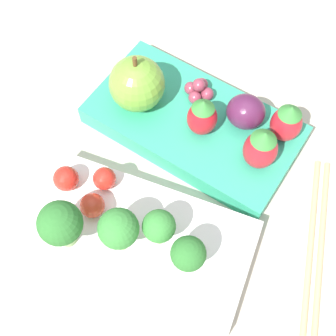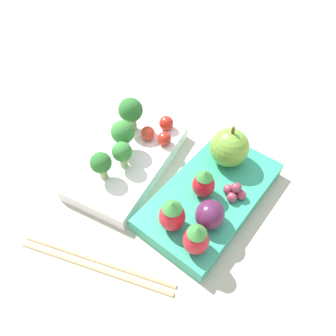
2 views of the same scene
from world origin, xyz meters
The scene contains 17 objects.
ground_plane centered at (0.00, 0.00, 0.00)m, with size 4.00×4.00×0.00m, color #BCB29E.
bento_box_savoury centered at (-0.01, 0.07, 0.01)m, with size 0.22×0.12×0.02m.
bento_box_fruit centered at (-0.01, -0.07, 0.01)m, with size 0.24×0.15×0.02m.
broccoli_floret_0 centered at (-0.06, 0.08, 0.05)m, with size 0.03×0.03×0.05m.
broccoli_floret_1 centered at (0.00, 0.08, 0.06)m, with size 0.04×0.04×0.06m.
broccoli_floret_2 centered at (0.05, 0.10, 0.06)m, with size 0.04×0.04×0.06m.
broccoli_floret_3 centered at (-0.03, 0.06, 0.05)m, with size 0.03×0.03×0.05m.
cherry_tomato_0 centered at (0.04, 0.06, 0.04)m, with size 0.02×0.02×0.02m.
cherry_tomato_1 centered at (0.04, 0.03, 0.03)m, with size 0.02×0.02×0.02m.
cherry_tomato_2 centered at (0.08, 0.05, 0.04)m, with size 0.02×0.02×0.02m.
apple centered at (0.06, -0.07, 0.05)m, with size 0.06×0.06×0.07m.
strawberry_0 centered at (-0.02, -0.06, 0.05)m, with size 0.03×0.03×0.05m.
strawberry_1 centered at (-0.09, -0.05, 0.05)m, with size 0.03×0.03×0.05m.
strawberry_2 centered at (-0.10, -0.09, 0.05)m, with size 0.03×0.03×0.05m.
plum centered at (-0.06, -0.09, 0.04)m, with size 0.04×0.04×0.04m.
grape_cluster centered at (0.00, -0.10, 0.03)m, with size 0.03×0.03×0.02m.
chopsticks_pair centered at (-0.17, 0.01, 0.00)m, with size 0.06×0.21×0.01m.
Camera 1 is at (-0.10, 0.20, 0.44)m, focal length 50.00 mm.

